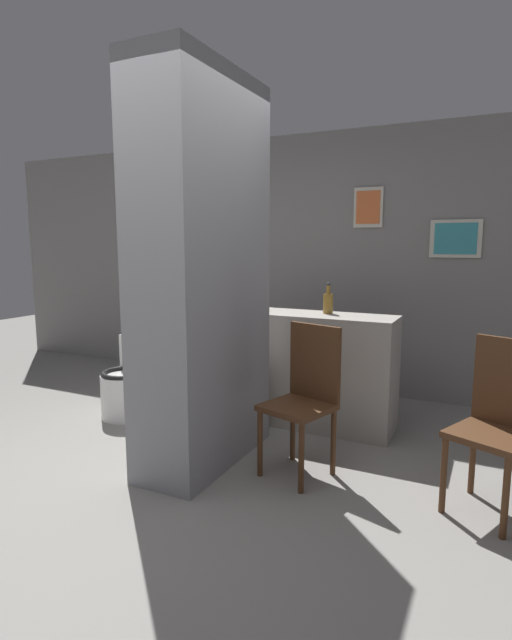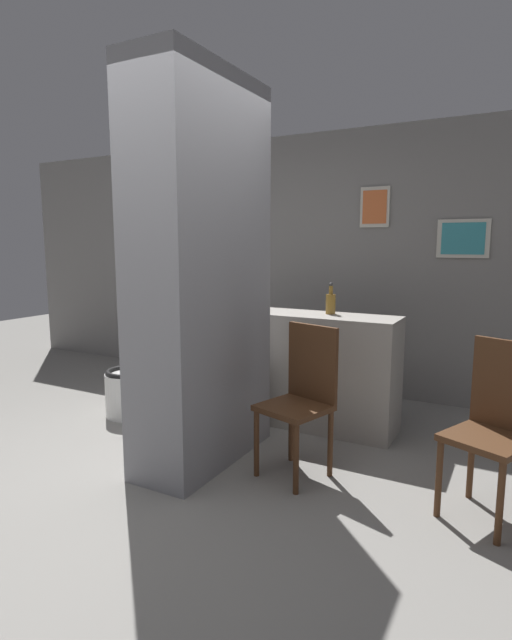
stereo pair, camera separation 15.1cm
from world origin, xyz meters
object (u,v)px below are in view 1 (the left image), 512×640
at_px(toilet, 129,383).
at_px(bicycle, 220,364).
at_px(chair_near_pillar, 305,393).
at_px(bottle_tall, 328,302).
at_px(chair_by_doorway, 498,419).

distance_m(toilet, bicycle, 0.87).
distance_m(toilet, chair_near_pillar, 1.83).
height_order(chair_near_pillar, bottle_tall, bottle_tall).
distance_m(toilet, chair_by_doorway, 2.95).
distance_m(chair_near_pillar, bicycle, 1.66).
xyz_separation_m(chair_near_pillar, bicycle, (-1.26, 1.06, -0.18)).
bearing_deg(bottle_tall, bicycle, 172.94).
xyz_separation_m(toilet, chair_by_doorway, (2.92, -0.34, 0.25)).
distance_m(chair_near_pillar, bottle_tall, 1.06).
relative_size(toilet, bicycle, 0.41).
relative_size(toilet, chair_by_doorway, 0.71).
bearing_deg(chair_by_doorway, bottle_tall, 168.39).
bearing_deg(chair_near_pillar, toilet, -174.63).
distance_m(chair_by_doorway, bicycle, 2.63).
height_order(chair_by_doorway, bottle_tall, bottle_tall).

